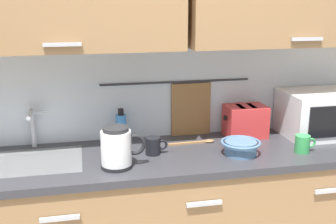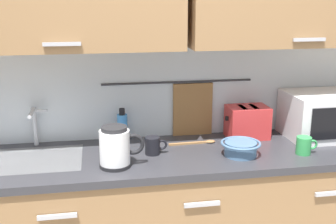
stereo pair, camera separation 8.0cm
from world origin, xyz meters
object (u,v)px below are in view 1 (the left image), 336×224
object	(u,v)px
microwave	(321,113)
toaster	(245,121)
mug_near_sink	(153,146)
mug_by_kettle	(303,144)
electric_kettle	(117,148)
dish_soap_bottle	(121,127)
wooden_spoon	(197,142)
mixing_bowl	(241,147)

from	to	relation	value
microwave	toaster	distance (m)	0.47
mug_near_sink	mug_by_kettle	world-z (taller)	same
electric_kettle	mug_by_kettle	world-z (taller)	electric_kettle
dish_soap_bottle	mug_by_kettle	world-z (taller)	dish_soap_bottle
mug_near_sink	toaster	bearing A→B (deg)	17.06
microwave	dish_soap_bottle	size ratio (longest dim) A/B	2.35
dish_soap_bottle	mug_near_sink	world-z (taller)	dish_soap_bottle
mug_by_kettle	electric_kettle	bearing A→B (deg)	-179.95
electric_kettle	dish_soap_bottle	distance (m)	0.39
microwave	wooden_spoon	world-z (taller)	microwave
mixing_bowl	dish_soap_bottle	bearing A→B (deg)	150.09
dish_soap_bottle	mug_near_sink	distance (m)	0.29
toaster	mixing_bowl	bearing A→B (deg)	-116.04
electric_kettle	mug_by_kettle	xyz separation A→B (m)	(1.00, 0.00, -0.05)
dish_soap_bottle	mixing_bowl	bearing A→B (deg)	-29.91
electric_kettle	mug_near_sink	bearing A→B (deg)	33.96
mixing_bowl	mug_by_kettle	bearing A→B (deg)	-5.88
mug_near_sink	mixing_bowl	bearing A→B (deg)	-12.61
mug_near_sink	toaster	size ratio (longest dim) A/B	0.47
mug_near_sink	electric_kettle	bearing A→B (deg)	-146.04
microwave	mixing_bowl	distance (m)	0.64
toaster	wooden_spoon	size ratio (longest dim) A/B	0.93
toaster	mug_by_kettle	xyz separation A→B (m)	(0.21, -0.32, -0.05)
microwave	toaster	bearing A→B (deg)	171.74
toaster	wooden_spoon	bearing A→B (deg)	-169.09
wooden_spoon	microwave	bearing A→B (deg)	-0.44
microwave	toaster	xyz separation A→B (m)	(-0.46, 0.07, -0.04)
toaster	mug_near_sink	bearing A→B (deg)	-162.94
mixing_bowl	wooden_spoon	bearing A→B (deg)	128.34
wooden_spoon	electric_kettle	bearing A→B (deg)	-151.77
microwave	dish_soap_bottle	xyz separation A→B (m)	(-1.20, 0.13, -0.05)
dish_soap_bottle	toaster	distance (m)	0.74
mixing_bowl	microwave	bearing A→B (deg)	19.97
toaster	dish_soap_bottle	bearing A→B (deg)	175.24
dish_soap_bottle	toaster	size ratio (longest dim) A/B	0.77
electric_kettle	mixing_bowl	xyz separation A→B (m)	(0.66, 0.04, -0.06)
microwave	wooden_spoon	distance (m)	0.79
microwave	mug_by_kettle	bearing A→B (deg)	-135.19
microwave	mixing_bowl	size ratio (longest dim) A/B	2.15
mixing_bowl	toaster	bearing A→B (deg)	63.96
microwave	mug_near_sink	distance (m)	1.06
microwave	mug_by_kettle	distance (m)	0.37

